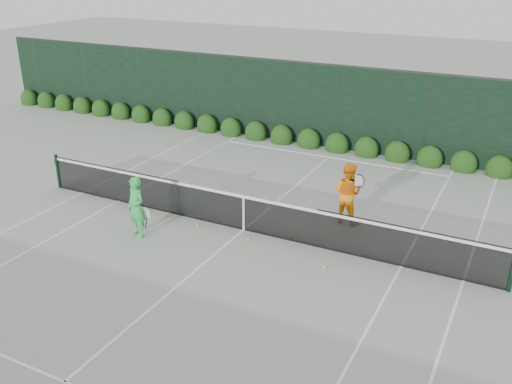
% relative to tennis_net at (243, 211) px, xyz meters
% --- Properties ---
extents(ground, '(80.00, 80.00, 0.00)m').
position_rel_tennis_net_xyz_m(ground, '(0.02, 0.00, -0.53)').
color(ground, gray).
rests_on(ground, ground).
extents(tennis_net, '(12.90, 0.10, 1.07)m').
position_rel_tennis_net_xyz_m(tennis_net, '(0.00, 0.00, 0.00)').
color(tennis_net, black).
rests_on(tennis_net, ground).
extents(player_woman, '(0.69, 0.55, 1.59)m').
position_rel_tennis_net_xyz_m(player_woman, '(-2.21, -1.51, 0.26)').
color(player_woman, green).
rests_on(player_woman, ground).
extents(player_man, '(0.95, 0.76, 1.67)m').
position_rel_tennis_net_xyz_m(player_man, '(2.22, 1.69, 0.30)').
color(player_man, orange).
rests_on(player_man, ground).
extents(court_lines, '(11.03, 23.83, 0.01)m').
position_rel_tennis_net_xyz_m(court_lines, '(0.02, 0.00, -0.53)').
color(court_lines, white).
rests_on(court_lines, ground).
extents(windscreen_fence, '(32.00, 21.07, 3.06)m').
position_rel_tennis_net_xyz_m(windscreen_fence, '(0.02, -2.71, 0.98)').
color(windscreen_fence, black).
rests_on(windscreen_fence, ground).
extents(hedge_row, '(31.66, 0.65, 0.94)m').
position_rel_tennis_net_xyz_m(hedge_row, '(0.02, 7.15, -0.30)').
color(hedge_row, '#10340E').
rests_on(hedge_row, ground).
extents(tennis_balls, '(4.93, 1.14, 0.07)m').
position_rel_tennis_net_xyz_m(tennis_balls, '(0.18, -0.37, -0.50)').
color(tennis_balls, '#D1E332').
rests_on(tennis_balls, ground).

